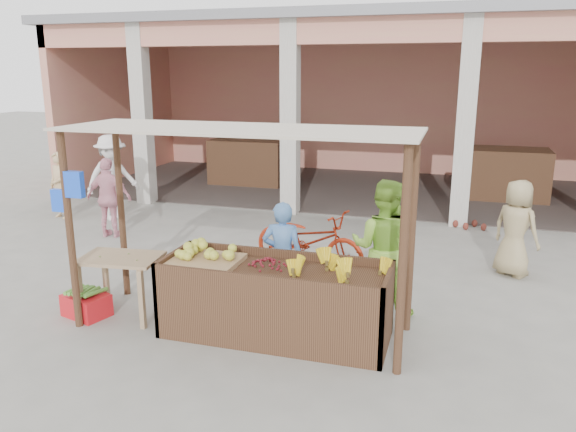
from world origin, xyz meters
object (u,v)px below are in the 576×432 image
(red_crate, at_px, (86,305))
(fruit_stall, at_px, (275,303))
(vendor_blue, at_px, (282,253))
(side_table, at_px, (121,267))
(vendor_green, at_px, (384,244))
(motorcycle, at_px, (309,239))

(red_crate, bearing_deg, fruit_stall, 20.41)
(red_crate, xyz_separation_m, vendor_blue, (2.30, 0.90, 0.62))
(side_table, xyz_separation_m, vendor_blue, (1.86, 0.75, 0.12))
(side_table, bearing_deg, vendor_green, 11.20)
(side_table, bearing_deg, red_crate, -167.82)
(side_table, bearing_deg, motorcycle, 43.94)
(vendor_blue, height_order, motorcycle, vendor_blue)
(side_table, height_order, vendor_green, vendor_green)
(side_table, height_order, motorcycle, motorcycle)
(vendor_green, bearing_deg, vendor_blue, 18.19)
(red_crate, relative_size, motorcycle, 0.28)
(motorcycle, bearing_deg, fruit_stall, -160.13)
(vendor_green, bearing_deg, motorcycle, -37.73)
(red_crate, bearing_deg, side_table, 35.49)
(fruit_stall, bearing_deg, red_crate, -175.99)
(red_crate, height_order, vendor_green, vendor_green)
(vendor_blue, bearing_deg, side_table, 14.84)
(red_crate, xyz_separation_m, motorcycle, (2.26, 2.39, 0.37))
(side_table, distance_m, motorcycle, 2.88)
(vendor_green, xyz_separation_m, motorcycle, (-1.27, 1.22, -0.40))
(side_table, xyz_separation_m, red_crate, (-0.44, -0.15, -0.50))
(vendor_green, bearing_deg, fruit_stall, 48.42)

